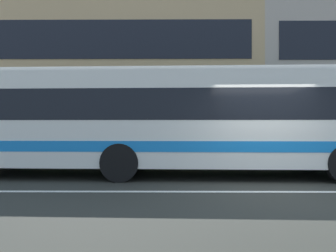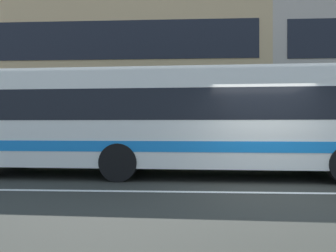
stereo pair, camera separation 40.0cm
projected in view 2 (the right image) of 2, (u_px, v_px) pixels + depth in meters
ground_plane at (276, 193)px, 6.77m from camera, size 160.00×160.00×0.00m
lane_centre_line at (276, 193)px, 6.77m from camera, size 60.00×0.16×0.01m
hedge_row_far at (294, 150)px, 12.78m from camera, size 22.83×1.10×0.99m
apartment_block_left at (123, 73)px, 22.60m from camera, size 18.28×10.68×10.73m
transit_bus at (153, 119)px, 9.33m from camera, size 12.10×3.05×3.03m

